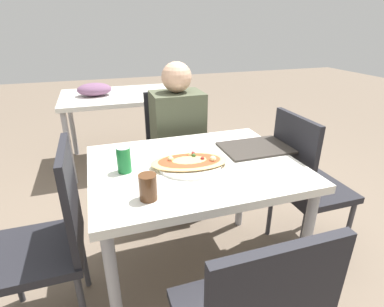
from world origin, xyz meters
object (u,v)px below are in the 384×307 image
at_px(chair_side_left, 51,235).
at_px(person_seated, 178,132).
at_px(chair_far_seated, 174,148).
at_px(dining_table, 195,178).
at_px(soda_can, 124,160).
at_px(drink_glass, 148,187).
at_px(chair_side_right, 305,180).
at_px(pizza_main, 190,163).

relative_size(chair_side_left, person_seated, 0.80).
height_order(chair_far_seated, chair_side_left, same).
xyz_separation_m(dining_table, person_seated, (0.09, 0.62, 0.03)).
bearing_deg(chair_side_left, dining_table, -84.37).
xyz_separation_m(chair_far_seated, chair_side_left, (-0.79, -0.81, 0.00)).
height_order(person_seated, soda_can, person_seated).
xyz_separation_m(dining_table, soda_can, (-0.35, 0.02, 0.14)).
bearing_deg(person_seated, drink_glass, 67.12).
distance_m(chair_far_seated, chair_side_left, 1.13).
relative_size(soda_can, drink_glass, 1.14).
distance_m(chair_side_right, drink_glass, 1.06).
distance_m(person_seated, soda_can, 0.75).
height_order(soda_can, drink_glass, soda_can).
bearing_deg(chair_far_seated, person_seated, 90.00).
height_order(chair_side_left, chair_side_right, same).
bearing_deg(soda_can, drink_glass, -77.03).
xyz_separation_m(pizza_main, drink_glass, (-0.25, -0.24, 0.04)).
distance_m(chair_side_left, pizza_main, 0.71).
height_order(dining_table, chair_far_seated, chair_far_seated).
relative_size(chair_side_right, person_seated, 0.80).
relative_size(chair_far_seated, pizza_main, 2.26).
bearing_deg(person_seated, chair_side_right, 135.23).
bearing_deg(drink_glass, dining_table, 41.93).
xyz_separation_m(chair_far_seated, soda_can, (-0.43, -0.72, 0.28)).
height_order(chair_side_left, pizza_main, chair_side_left).
height_order(dining_table, person_seated, person_seated).
bearing_deg(chair_side_right, soda_can, -90.77).
xyz_separation_m(chair_side_right, drink_glass, (-0.99, -0.26, 0.27)).
relative_size(chair_side_left, chair_side_right, 1.00).
relative_size(chair_side_right, pizza_main, 2.26).
bearing_deg(dining_table, chair_far_seated, 83.38).
bearing_deg(chair_side_left, drink_glass, -113.70).
xyz_separation_m(chair_far_seated, person_seated, (0.00, -0.12, 0.17)).
bearing_deg(drink_glass, chair_side_left, 156.30).
xyz_separation_m(chair_side_left, pizza_main, (0.67, 0.05, 0.24)).
relative_size(dining_table, soda_can, 8.28).
xyz_separation_m(chair_far_seated, pizza_main, (-0.12, -0.76, 0.24)).
height_order(dining_table, soda_can, soda_can).
height_order(dining_table, drink_glass, drink_glass).
xyz_separation_m(dining_table, pizza_main, (-0.03, -0.02, 0.10)).
distance_m(chair_far_seated, person_seated, 0.21).
height_order(dining_table, chair_side_right, chair_side_right).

